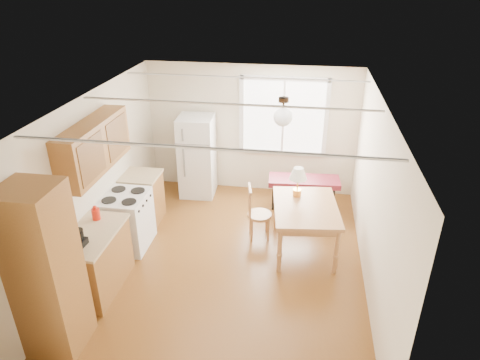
% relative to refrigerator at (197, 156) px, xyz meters
% --- Properties ---
extents(room_shell, '(4.60, 5.60, 2.62)m').
position_rel_refrigerator_xyz_m(room_shell, '(1.00, -2.12, 0.46)').
color(room_shell, '#542F11').
rests_on(room_shell, ground).
extents(kitchen_run, '(0.65, 3.40, 2.20)m').
position_rel_refrigerator_xyz_m(kitchen_run, '(-0.72, -2.75, 0.05)').
color(kitchen_run, brown).
rests_on(kitchen_run, ground).
extents(window_unit, '(1.64, 0.05, 1.51)m').
position_rel_refrigerator_xyz_m(window_unit, '(1.60, 0.35, 0.76)').
color(window_unit, white).
rests_on(window_unit, room_shell).
extents(pendant_light, '(0.26, 0.26, 0.40)m').
position_rel_refrigerator_xyz_m(pendant_light, '(1.70, -1.72, 1.45)').
color(pendant_light, black).
rests_on(pendant_light, room_shell).
extents(refrigerator, '(0.68, 0.70, 1.58)m').
position_rel_refrigerator_xyz_m(refrigerator, '(0.00, 0.00, 0.00)').
color(refrigerator, white).
rests_on(refrigerator, ground).
extents(bench, '(1.32, 0.56, 0.59)m').
position_rel_refrigerator_xyz_m(bench, '(2.06, -0.26, -0.26)').
color(bench, '#5A1520').
rests_on(bench, ground).
extents(dining_table, '(1.10, 1.38, 0.80)m').
position_rel_refrigerator_xyz_m(dining_table, '(2.11, -1.62, -0.09)').
color(dining_table, '#9E693C').
rests_on(dining_table, ground).
extents(chair, '(0.43, 0.42, 0.91)m').
position_rel_refrigerator_xyz_m(chair, '(1.29, -1.37, -0.27)').
color(chair, '#9E693C').
rests_on(chair, ground).
extents(table_lamp, '(0.28, 0.28, 0.49)m').
position_rel_refrigerator_xyz_m(table_lamp, '(1.96, -1.31, 0.36)').
color(table_lamp, gold).
rests_on(table_lamp, dining_table).
extents(coffee_maker, '(0.21, 0.26, 0.38)m').
position_rel_refrigerator_xyz_m(coffee_maker, '(-0.72, -3.30, 0.25)').
color(coffee_maker, black).
rests_on(coffee_maker, kitchen_run).
extents(kettle, '(0.11, 0.11, 0.22)m').
position_rel_refrigerator_xyz_m(kettle, '(-0.78, -2.62, 0.20)').
color(kettle, red).
rests_on(kettle, kitchen_run).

